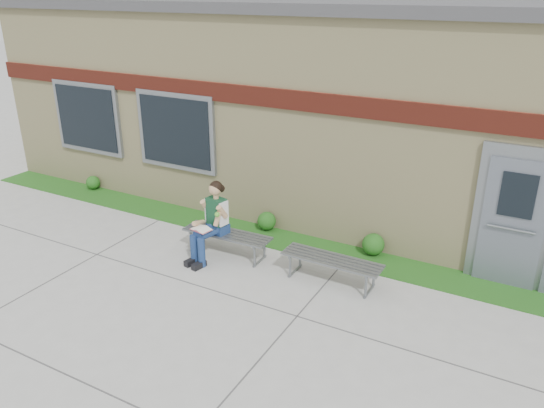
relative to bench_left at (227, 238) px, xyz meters
The scene contains 9 objects.
ground 1.92m from the bench_left, 60.02° to the right, with size 80.00×80.00×0.00m, color #9E9E99.
grass_strip 1.38m from the bench_left, 45.28° to the left, with size 16.00×0.80×0.02m, color #265316.
school_building 4.79m from the bench_left, 77.70° to the left, with size 16.20×6.22×4.20m.
bench_left is the anchor object (origin of this frame).
bench_right 2.00m from the bench_left, ahead, with size 1.65×0.48×0.43m.
girl 0.47m from the bench_left, 130.55° to the right, with size 0.53×0.91×1.39m.
shrub_west 4.71m from the bench_left, 165.13° to the left, with size 0.32×0.32×0.32m, color #265316.
shrub_mid 1.22m from the bench_left, 83.88° to the left, with size 0.36×0.36×0.36m, color #265316.
shrub_east 2.60m from the bench_left, 27.71° to the left, with size 0.39×0.39×0.39m, color #265316.
Camera 1 is at (3.80, -5.39, 4.48)m, focal length 35.00 mm.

